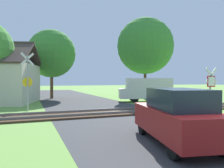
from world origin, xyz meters
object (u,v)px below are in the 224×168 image
(stop_sign_near, at_px, (211,87))
(parked_car, at_px, (177,116))
(tree_center, at_px, (51,54))
(crossing_sign_far, at_px, (28,79))
(mail_truck, at_px, (147,89))
(tree_right, at_px, (145,46))

(stop_sign_near, height_order, parked_car, stop_sign_near)
(stop_sign_near, relative_size, tree_center, 0.36)
(crossing_sign_far, xyz_separation_m, parked_car, (4.46, -9.75, -1.27))
(crossing_sign_far, xyz_separation_m, tree_center, (2.53, 9.96, 2.89))
(tree_center, height_order, mail_truck, tree_center)
(mail_truck, distance_m, parked_car, 13.95)
(parked_car, bearing_deg, stop_sign_near, 46.90)
(tree_right, distance_m, parked_car, 17.62)
(mail_truck, bearing_deg, crossing_sign_far, 122.41)
(stop_sign_near, distance_m, tree_right, 12.71)
(crossing_sign_far, xyz_separation_m, tree_right, (11.98, 5.43, 3.62))
(crossing_sign_far, bearing_deg, mail_truck, 4.59)
(parked_car, bearing_deg, mail_truck, 75.59)
(stop_sign_near, bearing_deg, mail_truck, -103.08)
(tree_right, xyz_separation_m, mail_truck, (-1.35, -2.67, -4.54))
(crossing_sign_far, bearing_deg, tree_center, 65.82)
(tree_center, bearing_deg, tree_right, -25.63)
(stop_sign_near, xyz_separation_m, tree_center, (-6.83, 16.27, 3.39))
(tree_center, distance_m, mail_truck, 11.49)
(stop_sign_near, height_order, tree_right, tree_right)
(tree_center, bearing_deg, mail_truck, -41.65)
(tree_center, xyz_separation_m, mail_truck, (8.10, -7.20, -3.81))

